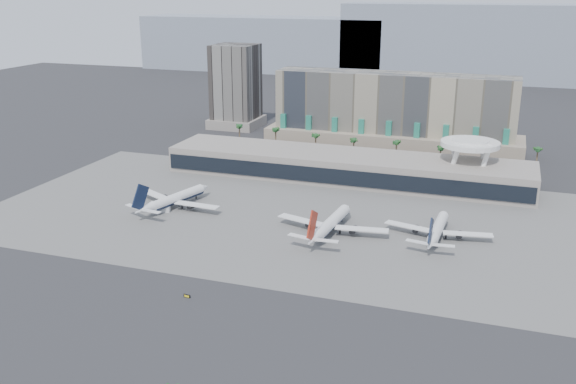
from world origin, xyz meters
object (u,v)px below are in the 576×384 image
(service_vehicle_b, at_px, (328,226))
(taxiway_sign, at_px, (187,296))
(airliner_left, at_px, (174,199))
(airliner_right, at_px, (437,229))
(service_vehicle_a, at_px, (165,210))
(airliner_centre, at_px, (330,224))

(service_vehicle_b, height_order, taxiway_sign, service_vehicle_b)
(airliner_left, distance_m, airliner_right, 106.18)
(taxiway_sign, bearing_deg, airliner_right, 54.13)
(service_vehicle_a, xyz_separation_m, service_vehicle_b, (67.22, 4.17, -0.09))
(airliner_left, height_order, taxiway_sign, airliner_left)
(service_vehicle_a, relative_size, service_vehicle_b, 1.15)
(airliner_left, height_order, service_vehicle_a, airliner_left)
(airliner_centre, relative_size, service_vehicle_a, 10.34)
(airliner_left, bearing_deg, airliner_right, 15.81)
(airliner_right, relative_size, taxiway_sign, 18.26)
(airliner_left, bearing_deg, service_vehicle_b, 13.42)
(airliner_left, height_order, airliner_centre, airliner_centre)
(airliner_right, xyz_separation_m, taxiway_sign, (-64.18, -71.03, -3.03))
(airliner_centre, relative_size, service_vehicle_b, 11.86)
(airliner_left, bearing_deg, taxiway_sign, -43.82)
(airliner_left, bearing_deg, service_vehicle_a, -86.31)
(airliner_right, distance_m, service_vehicle_a, 107.70)
(airliner_left, distance_m, airliner_centre, 68.64)
(airliner_right, distance_m, service_vehicle_b, 40.41)
(airliner_right, relative_size, service_vehicle_b, 10.74)
(airliner_left, xyz_separation_m, taxiway_sign, (41.99, -69.77, -3.32))
(service_vehicle_b, bearing_deg, airliner_centre, -70.69)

